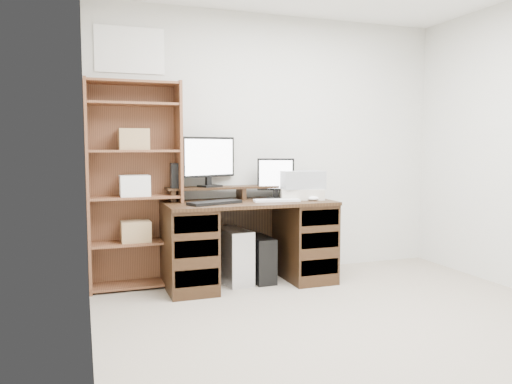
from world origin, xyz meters
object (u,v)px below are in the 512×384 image
monitor_wide (208,159)px  tower_silver (233,256)px  desk (248,241)px  monitor_small (276,177)px  tower_black (260,259)px  bookshelf (134,183)px  printer (302,194)px

monitor_wide → tower_silver: (0.18, -0.14, -0.88)m
desk → monitor_small: (0.31, 0.12, 0.57)m
tower_black → tower_silver: bearing=168.8°
tower_black → desk: bearing=-166.4°
monitor_wide → tower_black: 1.03m
desk → bookshelf: bookshelf is taller
printer → bookshelf: bookshelf is taller
desk → monitor_wide: (-0.31, 0.22, 0.73)m
monitor_small → tower_black: (-0.19, -0.09, -0.75)m
printer → tower_black: (-0.40, 0.02, -0.59)m
monitor_wide → bookshelf: size_ratio=0.30×
printer → tower_black: printer is taller
desk → printer: (0.53, 0.01, 0.41)m
monitor_small → bookshelf: bearing=-161.4°
desk → printer: size_ratio=3.84×
desk → monitor_small: bearing=21.6°
monitor_wide → printer: bearing=-36.4°
printer → monitor_wide: bearing=-176.4°
printer → tower_silver: bearing=-168.2°
monitor_small → bookshelf: (-1.29, 0.09, -0.04)m
monitor_small → tower_silver: 0.84m
tower_silver → bookshelf: size_ratio=0.27×
tower_silver → bookshelf: bookshelf is taller
printer → tower_black: size_ratio=0.93×
desk → monitor_wide: monitor_wide is taller
printer → tower_black: 0.72m
desk → monitor_wide: bearing=144.6°
printer → tower_silver: 0.86m
monitor_wide → tower_silver: bearing=-60.4°
tower_black → bookshelf: bearing=169.2°
bookshelf → tower_black: bearing=-9.3°
monitor_small → printer: bearing=-5.1°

